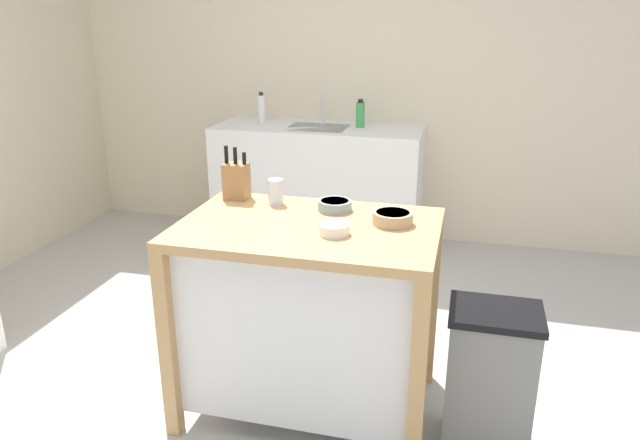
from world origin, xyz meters
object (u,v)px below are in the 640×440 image
object	(u,v)px
sink_faucet	(323,109)
drinking_cup	(276,192)
bowl_ceramic_small	(334,229)
trash_bin	(489,379)
bottle_hand_soap	(360,114)
knife_block	(236,180)
bowl_stoneware_deep	(335,205)
kitchen_island	(309,308)
bowl_ceramic_wide	(393,217)
bottle_dish_soap	(261,108)

from	to	relation	value
sink_faucet	drinking_cup	bearing A→B (deg)	-82.21
bowl_ceramic_small	trash_bin	size ratio (longest dim) A/B	0.20
trash_bin	bottle_hand_soap	bearing A→B (deg)	113.95
bowl_ceramic_small	trash_bin	world-z (taller)	bowl_ceramic_small
drinking_cup	knife_block	bearing A→B (deg)	170.84
trash_bin	sink_faucet	world-z (taller)	sink_faucet
knife_block	bowl_stoneware_deep	size ratio (longest dim) A/B	1.66
kitchen_island	drinking_cup	xyz separation A→B (m)	(-0.22, 0.23, 0.45)
bowl_ceramic_wide	bowl_ceramic_small	xyz separation A→B (m)	(-0.21, -0.18, -0.00)
trash_bin	bottle_dish_soap	distance (m)	2.85
bowl_stoneware_deep	sink_faucet	size ratio (longest dim) A/B	0.69
knife_block	bowl_stoneware_deep	xyz separation A→B (m)	(0.49, -0.06, -0.07)
knife_block	bowl_ceramic_wide	xyz separation A→B (m)	(0.76, -0.17, -0.06)
bowl_ceramic_wide	knife_block	bearing A→B (deg)	167.47
bowl_ceramic_small	bottle_hand_soap	xyz separation A→B (m)	(-0.31, 2.17, 0.10)
bowl_stoneware_deep	trash_bin	size ratio (longest dim) A/B	0.24
kitchen_island	drinking_cup	bearing A→B (deg)	133.47
sink_faucet	bowl_ceramic_wide	bearing A→B (deg)	-68.34
knife_block	trash_bin	xyz separation A→B (m)	(1.20, -0.33, -0.66)
drinking_cup	bottle_hand_soap	world-z (taller)	bottle_hand_soap
bowl_stoneware_deep	bowl_ceramic_wide	bearing A→B (deg)	-22.50
drinking_cup	kitchen_island	bearing A→B (deg)	-46.53
knife_block	sink_faucet	distance (m)	1.90
knife_block	bowl_ceramic_wide	size ratio (longest dim) A/B	1.48
kitchen_island	bowl_ceramic_wide	xyz separation A→B (m)	(0.34, 0.09, 0.42)
bowl_ceramic_small	trash_bin	xyz separation A→B (m)	(0.65, 0.02, -0.60)
bowl_ceramic_wide	bottle_dish_soap	world-z (taller)	bottle_dish_soap
kitchen_island	sink_faucet	distance (m)	2.27
bottle_hand_soap	kitchen_island	bearing A→B (deg)	-85.16
bowl_ceramic_wide	bottle_dish_soap	bearing A→B (deg)	122.92
bowl_ceramic_wide	trash_bin	size ratio (longest dim) A/B	0.27
knife_block	bottle_hand_soap	world-z (taller)	knife_block
bowl_ceramic_small	sink_faucet	world-z (taller)	sink_faucet
bowl_ceramic_wide	trash_bin	distance (m)	0.76
bowl_ceramic_small	bottle_dish_soap	xyz separation A→B (m)	(-1.08, 2.17, 0.11)
sink_faucet	knife_block	bearing A→B (deg)	-88.20
trash_bin	bottle_hand_soap	xyz separation A→B (m)	(-0.96, 2.15, 0.70)
kitchen_island	sink_faucet	bearing A→B (deg)	102.56
sink_faucet	bottle_hand_soap	bearing A→B (deg)	-13.94
bowl_ceramic_wide	bottle_hand_soap	size ratio (longest dim) A/B	0.83
bowl_stoneware_deep	trash_bin	world-z (taller)	bowl_stoneware_deep
kitchen_island	bowl_ceramic_small	world-z (taller)	bowl_ceramic_small
bowl_stoneware_deep	drinking_cup	xyz separation A→B (m)	(-0.28, 0.02, 0.03)
bowl_ceramic_wide	kitchen_island	bearing A→B (deg)	-164.76
kitchen_island	bottle_dish_soap	size ratio (longest dim) A/B	4.64
bottle_hand_soap	knife_block	bearing A→B (deg)	-97.66
drinking_cup	bottle_dish_soap	distance (m)	1.99
kitchen_island	bottle_dish_soap	distance (m)	2.35
knife_block	bowl_ceramic_wide	distance (m)	0.78
knife_block	bowl_ceramic_wide	bearing A→B (deg)	-12.53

